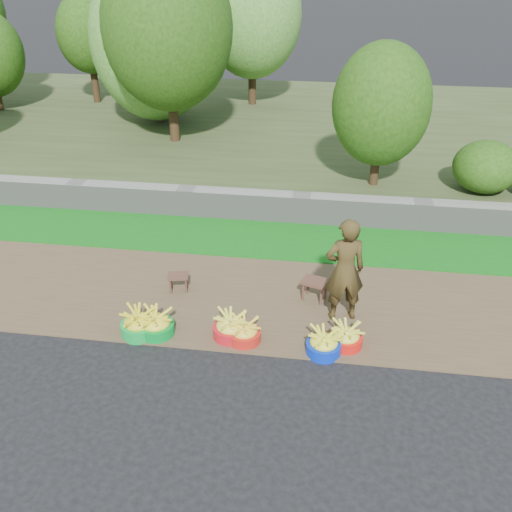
# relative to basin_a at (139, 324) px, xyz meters

# --- Properties ---
(ground_plane) EXTENTS (120.00, 120.00, 0.00)m
(ground_plane) POSITION_rel_basin_a_xyz_m (1.92, -0.23, -0.17)
(ground_plane) COLOR black
(ground_plane) RESTS_ON ground
(dirt_shoulder) EXTENTS (80.00, 2.50, 0.02)m
(dirt_shoulder) POSITION_rel_basin_a_xyz_m (1.92, 1.02, -0.16)
(dirt_shoulder) COLOR brown
(dirt_shoulder) RESTS_ON ground
(grass_verge) EXTENTS (80.00, 1.50, 0.04)m
(grass_verge) POSITION_rel_basin_a_xyz_m (1.92, 3.02, -0.15)
(grass_verge) COLOR #116714
(grass_verge) RESTS_ON ground
(retaining_wall) EXTENTS (80.00, 0.35, 0.55)m
(retaining_wall) POSITION_rel_basin_a_xyz_m (1.92, 3.87, 0.11)
(retaining_wall) COLOR gray
(retaining_wall) RESTS_ON ground
(earth_bank) EXTENTS (80.00, 10.00, 0.50)m
(earth_bank) POSITION_rel_basin_a_xyz_m (1.92, 8.77, 0.08)
(earth_bank) COLOR #3C4725
(earth_bank) RESTS_ON ground
(vegetation) EXTENTS (27.98, 8.18, 4.34)m
(vegetation) POSITION_rel_basin_a_xyz_m (1.22, 8.43, 2.45)
(vegetation) COLOR #302112
(vegetation) RESTS_ON earth_bank
(basin_a) EXTENTS (0.51, 0.51, 0.38)m
(basin_a) POSITION_rel_basin_a_xyz_m (0.00, 0.00, 0.00)
(basin_a) COLOR #0E9C38
(basin_a) RESTS_ON ground
(basin_b) EXTENTS (0.49, 0.49, 0.37)m
(basin_b) POSITION_rel_basin_a_xyz_m (0.23, 0.03, -0.00)
(basin_b) COLOR #018729
(basin_b) RESTS_ON ground
(basin_c) EXTENTS (0.49, 0.49, 0.36)m
(basin_c) POSITION_rel_basin_a_xyz_m (1.25, 0.11, -0.01)
(basin_c) COLOR red
(basin_c) RESTS_ON ground
(basin_d) EXTENTS (0.45, 0.45, 0.34)m
(basin_d) POSITION_rel_basin_a_xyz_m (1.44, 0.04, -0.02)
(basin_d) COLOR red
(basin_d) RESTS_ON ground
(basin_e) EXTENTS (0.46, 0.46, 0.34)m
(basin_e) POSITION_rel_basin_a_xyz_m (2.51, -0.06, -0.02)
(basin_e) COLOR #062AC6
(basin_e) RESTS_ON ground
(basin_f) EXTENTS (0.45, 0.45, 0.33)m
(basin_f) POSITION_rel_basin_a_xyz_m (2.79, 0.13, -0.02)
(basin_f) COLOR red
(basin_f) RESTS_ON ground
(stool_left) EXTENTS (0.35, 0.30, 0.27)m
(stool_left) POSITION_rel_basin_a_xyz_m (0.25, 1.13, 0.07)
(stool_left) COLOR #4E2F24
(stool_left) RESTS_ON dirt_shoulder
(stool_right) EXTENTS (0.44, 0.38, 0.33)m
(stool_right) POSITION_rel_basin_a_xyz_m (2.32, 1.18, 0.11)
(stool_right) COLOR #4E2F24
(stool_right) RESTS_ON dirt_shoulder
(vendor_woman) EXTENTS (0.64, 0.50, 1.54)m
(vendor_woman) POSITION_rel_basin_a_xyz_m (2.72, 0.78, 0.62)
(vendor_woman) COLOR black
(vendor_woman) RESTS_ON dirt_shoulder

